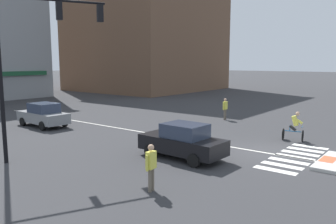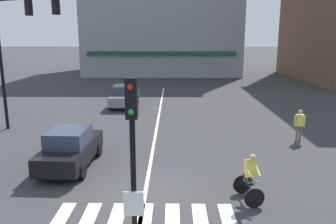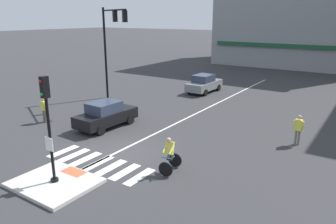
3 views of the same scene
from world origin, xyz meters
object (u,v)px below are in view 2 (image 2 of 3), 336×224
at_px(signal_pole, 133,160).
at_px(pedestrian_waiting_far_side, 299,123).
at_px(traffic_light_mast, 16,40).
at_px(car_black_westbound_near, 70,148).
at_px(cyclist, 250,177).
at_px(car_grey_westbound_distant, 124,96).

bearing_deg(signal_pole, pedestrian_waiting_far_side, 54.22).
xyz_separation_m(traffic_light_mast, pedestrian_waiting_far_side, (14.87, -1.58, -4.09)).
height_order(car_black_westbound_near, pedestrian_waiting_far_side, pedestrian_waiting_far_side).
bearing_deg(pedestrian_waiting_far_side, cyclist, -121.16).
xyz_separation_m(signal_pole, car_grey_westbound_distant, (-2.88, 18.74, -1.98)).
bearing_deg(car_black_westbound_near, traffic_light_mast, 129.05).
height_order(car_grey_westbound_distant, cyclist, cyclist).
bearing_deg(traffic_light_mast, cyclist, -36.63).
xyz_separation_m(signal_pole, pedestrian_waiting_far_side, (7.30, 10.12, -1.81)).
xyz_separation_m(traffic_light_mast, car_grey_westbound_distant, (4.70, 7.03, -4.26)).
height_order(traffic_light_mast, car_black_westbound_near, traffic_light_mast).
height_order(traffic_light_mast, car_grey_westbound_distant, traffic_light_mast).
relative_size(signal_pole, cyclist, 2.61).
xyz_separation_m(traffic_light_mast, car_black_westbound_near, (4.19, -5.17, -4.26)).
bearing_deg(traffic_light_mast, car_grey_westbound_distant, 56.24).
bearing_deg(pedestrian_waiting_far_side, car_black_westbound_near, -161.42).
bearing_deg(car_grey_westbound_distant, pedestrian_waiting_far_side, -40.25).
distance_m(traffic_light_mast, car_black_westbound_near, 7.90).
height_order(car_black_westbound_near, cyclist, cyclist).
xyz_separation_m(car_grey_westbound_distant, pedestrian_waiting_far_side, (10.17, -8.61, 0.17)).
relative_size(traffic_light_mast, cyclist, 4.41).
distance_m(car_black_westbound_near, cyclist, 7.34).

